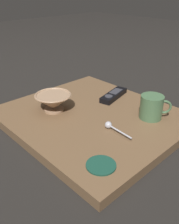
{
  "coord_description": "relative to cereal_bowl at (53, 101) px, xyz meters",
  "views": [
    {
      "loc": [
        0.6,
        0.61,
        0.49
      ],
      "look_at": [
        0.02,
        0.01,
        0.05
      ],
      "focal_mm": 39.17,
      "sensor_mm": 36.0,
      "label": 1
    }
  ],
  "objects": [
    {
      "name": "cereal_bowl",
      "position": [
        0.0,
        0.0,
        0.0
      ],
      "size": [
        0.15,
        0.15,
        0.07
      ],
      "color": "tan",
      "rests_on": "table"
    },
    {
      "name": "ground_plane",
      "position": [
        -0.09,
        0.13,
        -0.07
      ],
      "size": [
        6.0,
        6.0,
        0.0
      ],
      "primitive_type": "plane",
      "color": "black"
    },
    {
      "name": "teaspoon",
      "position": [
        -0.06,
        0.26,
        -0.03
      ],
      "size": [
        0.03,
        0.12,
        0.03
      ],
      "color": "silver",
      "rests_on": "table"
    },
    {
      "name": "tv_remote_near",
      "position": [
        -0.27,
        0.08,
        -0.03
      ],
      "size": [
        0.18,
        0.09,
        0.03
      ],
      "color": "black",
      "rests_on": "table"
    },
    {
      "name": "table",
      "position": [
        -0.09,
        0.13,
        -0.06
      ],
      "size": [
        0.59,
        0.66,
        0.03
      ],
      "color": "brown",
      "rests_on": "ground"
    },
    {
      "name": "coffee_mug",
      "position": [
        -0.23,
        0.31,
        0.01
      ],
      "size": [
        0.1,
        0.1,
        0.09
      ],
      "color": "#4C724C",
      "rests_on": "table"
    },
    {
      "name": "drink_coaster",
      "position": [
        0.11,
        0.37,
        -0.04
      ],
      "size": [
        0.09,
        0.09,
        0.01
      ],
      "color": "#194738",
      "rests_on": "table"
    }
  ]
}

